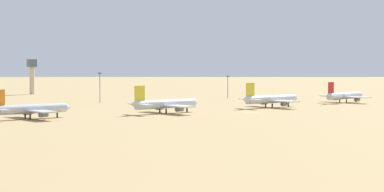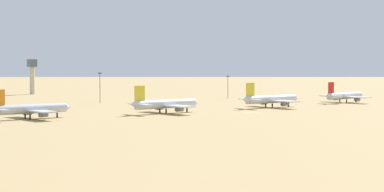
{
  "view_description": "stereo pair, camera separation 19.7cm",
  "coord_description": "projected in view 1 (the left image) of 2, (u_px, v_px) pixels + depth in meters",
  "views": [
    {
      "loc": [
        -174.27,
        -208.08,
        19.9
      ],
      "look_at": [
        -10.31,
        26.41,
        6.0
      ],
      "focal_mm": 62.22,
      "sensor_mm": 36.0,
      "label": 1
    },
    {
      "loc": [
        -174.11,
        -208.2,
        19.9
      ],
      "look_at": [
        -10.31,
        26.41,
        6.0
      ],
      "focal_mm": 62.22,
      "sensor_mm": 36.0,
      "label": 2
    }
  ],
  "objects": [
    {
      "name": "ground",
      "position": [
        250.0,
        113.0,
        271.04
      ],
      "size": [
        4000.0,
        4000.0,
        0.0
      ],
      "primitive_type": "plane",
      "color": "tan"
    },
    {
      "name": "ridge_east",
      "position": [
        16.0,
        39.0,
        1188.36
      ],
      "size": [
        326.56,
        307.53,
        127.45
      ],
      "primitive_type": "pyramid",
      "rotation": [
        0.0,
        0.0,
        -0.03
      ],
      "color": "slate",
      "rests_on": "ground"
    },
    {
      "name": "ridge_far_east",
      "position": [
        117.0,
        50.0,
        1558.92
      ],
      "size": [
        353.11,
        248.79,
        102.71
      ],
      "primitive_type": "pyramid",
      "rotation": [
        0.0,
        0.0,
        -0.05
      ],
      "color": "slate",
      "rests_on": "ground"
    },
    {
      "name": "parked_jet_orange_1",
      "position": [
        30.0,
        109.0,
        239.28
      ],
      "size": [
        33.06,
        27.85,
        10.92
      ],
      "rotation": [
        0.0,
        0.0,
        0.07
      ],
      "color": "silver",
      "rests_on": "ground"
    },
    {
      "name": "parked_jet_yellow_2",
      "position": [
        165.0,
        104.0,
        266.22
      ],
      "size": [
        34.48,
        29.03,
        11.39
      ],
      "rotation": [
        0.0,
        0.0,
        0.07
      ],
      "color": "silver",
      "rests_on": "ground"
    },
    {
      "name": "parked_jet_yellow_3",
      "position": [
        271.0,
        99.0,
        301.25
      ],
      "size": [
        34.71,
        29.08,
        11.49
      ],
      "rotation": [
        0.0,
        0.0,
        0.02
      ],
      "color": "silver",
      "rests_on": "ground"
    },
    {
      "name": "parked_jet_red_4",
      "position": [
        344.0,
        96.0,
        338.94
      ],
      "size": [
        32.55,
        27.64,
        10.76
      ],
      "rotation": [
        0.0,
        0.0,
        0.14
      ],
      "color": "silver",
      "rests_on": "ground"
    },
    {
      "name": "control_tower",
      "position": [
        32.0,
        73.0,
        433.77
      ],
      "size": [
        5.2,
        5.2,
        22.86
      ],
      "color": "#C6B793",
      "rests_on": "ground"
    },
    {
      "name": "light_pole_west",
      "position": [
        100.0,
        85.0,
        336.99
      ],
      "size": [
        1.8,
        0.5,
        15.42
      ],
      "color": "#59595E",
      "rests_on": "ground"
    },
    {
      "name": "light_pole_mid",
      "position": [
        228.0,
        85.0,
        383.89
      ],
      "size": [
        1.8,
        0.5,
        12.9
      ],
      "color": "#59595E",
      "rests_on": "ground"
    }
  ]
}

